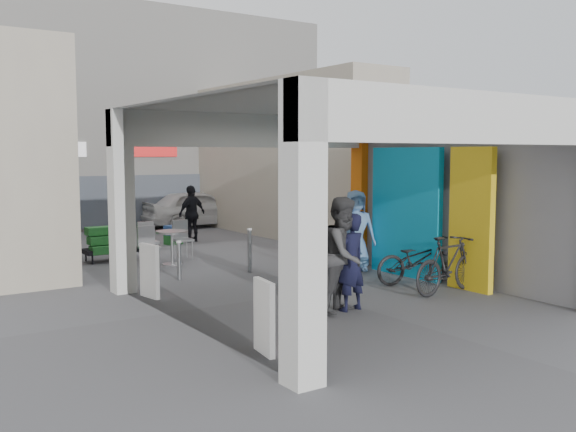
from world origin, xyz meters
TOP-DOWN VIEW (x-y plane):
  - ground at (0.00, 0.00)m, footprint 90.00×90.00m
  - arcade_canopy at (0.54, -0.82)m, footprint 6.40×6.45m
  - far_building at (-0.00, 13.99)m, footprint 18.00×4.08m
  - plaza_bldg_right at (4.50, 7.50)m, footprint 2.00×9.00m
  - bollard_left at (-1.60, 2.52)m, footprint 0.09×0.09m
  - bollard_center at (0.08, 2.44)m, footprint 0.09×0.09m
  - bollard_right at (1.52, 2.37)m, footprint 0.09×0.09m
  - advert_board_near at (-2.75, -2.76)m, footprint 0.17×0.56m
  - advert_board_far at (-2.75, 1.29)m, footprint 0.18×0.56m
  - cafe_set at (-1.08, 4.68)m, footprint 1.63×1.31m
  - produce_stand at (-2.02, 5.70)m, footprint 1.29×0.70m
  - crate_stack at (0.48, 7.55)m, footprint 0.53×0.47m
  - border_collie at (-0.17, 0.01)m, footprint 0.25×0.49m
  - man_with_dog at (-0.28, -1.55)m, footprint 0.65×0.47m
  - man_back_turned at (-0.44, -1.58)m, footprint 1.17×1.06m
  - man_elderly at (2.22, 1.31)m, footprint 1.06×0.90m
  - man_crates at (1.18, 7.75)m, footprint 1.08×0.71m
  - bicycle_front at (2.30, -0.55)m, footprint 1.97×1.00m
  - bicycle_rear at (2.13, -1.56)m, footprint 1.89×0.67m
  - white_van at (3.10, 11.26)m, footprint 4.04×1.78m

SIDE VIEW (x-z plane):
  - ground at x=0.00m, z-range 0.00..0.00m
  - border_collie at x=-0.17m, z-range -0.07..0.61m
  - crate_stack at x=0.48m, z-range 0.00..0.56m
  - produce_stand at x=-2.02m, z-range -0.09..0.76m
  - cafe_set at x=-1.08m, z-range -0.14..0.84m
  - bollard_left at x=-1.60m, z-range 0.00..0.82m
  - bollard_right at x=1.52m, z-range 0.00..0.86m
  - bollard_center at x=0.08m, z-range 0.00..0.98m
  - bicycle_front at x=2.30m, z-range 0.00..0.99m
  - advert_board_near at x=-2.75m, z-range 0.01..1.01m
  - advert_board_far at x=-2.75m, z-range 0.01..1.01m
  - bicycle_rear at x=2.13m, z-range 0.00..1.12m
  - white_van at x=3.10m, z-range 0.00..1.35m
  - man_with_dog at x=-0.28m, z-range 0.00..1.67m
  - man_crates at x=1.18m, z-range 0.00..1.71m
  - man_elderly at x=2.22m, z-range 0.00..1.84m
  - man_back_turned at x=-0.44m, z-range 0.00..1.95m
  - arcade_canopy at x=0.54m, z-range -0.90..5.50m
  - plaza_bldg_right at x=4.50m, z-range 0.00..5.00m
  - far_building at x=0.00m, z-range -0.01..7.99m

